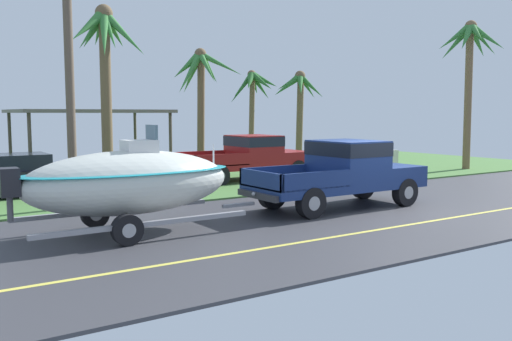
{
  "coord_description": "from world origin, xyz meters",
  "views": [
    {
      "loc": [
        -11.24,
        -10.61,
        2.65
      ],
      "look_at": [
        -3.23,
        1.49,
        1.15
      ],
      "focal_mm": 38.74,
      "sensor_mm": 36.0,
      "label": 1
    }
  ],
  "objects_px": {
    "parked_sedan_near": "(350,155)",
    "utility_pole": "(69,71)",
    "palm_tree_near_left": "(253,89)",
    "palm_tree_far_left": "(469,52)",
    "palm_tree_mid": "(200,79)",
    "carport_awning": "(89,113)",
    "boat_on_trailer": "(129,182)",
    "palm_tree_far_right": "(299,94)",
    "parked_sedan_far": "(12,177)",
    "pickup_truck_towing": "(346,170)",
    "parked_pickup_background": "(253,155)",
    "palm_tree_near_right": "(105,50)"
  },
  "relations": [
    {
      "from": "parked_pickup_background",
      "to": "carport_awning",
      "type": "relative_size",
      "value": 0.89
    },
    {
      "from": "boat_on_trailer",
      "to": "palm_tree_near_right",
      "type": "bearing_deg",
      "value": 74.68
    },
    {
      "from": "pickup_truck_towing",
      "to": "palm_tree_far_left",
      "type": "height_order",
      "value": "palm_tree_far_left"
    },
    {
      "from": "parked_pickup_background",
      "to": "palm_tree_mid",
      "type": "height_order",
      "value": "palm_tree_mid"
    },
    {
      "from": "palm_tree_near_left",
      "to": "palm_tree_far_left",
      "type": "xyz_separation_m",
      "value": [
        5.91,
        -9.25,
        1.47
      ]
    },
    {
      "from": "palm_tree_near_left",
      "to": "palm_tree_near_right",
      "type": "xyz_separation_m",
      "value": [
        -10.14,
        -5.96,
        0.89
      ]
    },
    {
      "from": "pickup_truck_towing",
      "to": "boat_on_trailer",
      "type": "xyz_separation_m",
      "value": [
        -6.44,
        -0.0,
        0.11
      ]
    },
    {
      "from": "palm_tree_far_left",
      "to": "utility_pole",
      "type": "bearing_deg",
      "value": -177.44
    },
    {
      "from": "boat_on_trailer",
      "to": "palm_tree_far_right",
      "type": "height_order",
      "value": "palm_tree_far_right"
    },
    {
      "from": "parked_pickup_background",
      "to": "palm_tree_near_right",
      "type": "bearing_deg",
      "value": 167.29
    },
    {
      "from": "parked_sedan_far",
      "to": "palm_tree_near_left",
      "type": "relative_size",
      "value": 0.87
    },
    {
      "from": "pickup_truck_towing",
      "to": "boat_on_trailer",
      "type": "distance_m",
      "value": 6.44
    },
    {
      "from": "parked_sedan_near",
      "to": "boat_on_trailer",
      "type": "bearing_deg",
      "value": -150.59
    },
    {
      "from": "carport_awning",
      "to": "palm_tree_far_left",
      "type": "xyz_separation_m",
      "value": [
        15.18,
        -8.28,
        2.78
      ]
    },
    {
      "from": "pickup_truck_towing",
      "to": "palm_tree_near_left",
      "type": "relative_size",
      "value": 1.1
    },
    {
      "from": "parked_sedan_near",
      "to": "utility_pole",
      "type": "relative_size",
      "value": 0.64
    },
    {
      "from": "parked_pickup_background",
      "to": "palm_tree_near_left",
      "type": "xyz_separation_m",
      "value": [
        4.7,
        7.19,
        2.98
      ]
    },
    {
      "from": "parked_sedan_near",
      "to": "palm_tree_far_left",
      "type": "height_order",
      "value": "palm_tree_far_left"
    },
    {
      "from": "palm_tree_near_right",
      "to": "parked_sedan_near",
      "type": "bearing_deg",
      "value": -0.04
    },
    {
      "from": "palm_tree_far_right",
      "to": "parked_pickup_background",
      "type": "bearing_deg",
      "value": -138.78
    },
    {
      "from": "parked_sedan_near",
      "to": "carport_awning",
      "type": "height_order",
      "value": "carport_awning"
    },
    {
      "from": "pickup_truck_towing",
      "to": "palm_tree_mid",
      "type": "relative_size",
      "value": 1.01
    },
    {
      "from": "palm_tree_mid",
      "to": "carport_awning",
      "type": "bearing_deg",
      "value": 143.79
    },
    {
      "from": "palm_tree_near_right",
      "to": "palm_tree_mid",
      "type": "relative_size",
      "value": 1.18
    },
    {
      "from": "palm_tree_mid",
      "to": "palm_tree_near_right",
      "type": "bearing_deg",
      "value": -156.71
    },
    {
      "from": "boat_on_trailer",
      "to": "palm_tree_far_right",
      "type": "relative_size",
      "value": 1.17
    },
    {
      "from": "parked_sedan_near",
      "to": "parked_sedan_far",
      "type": "xyz_separation_m",
      "value": [
        -15.13,
        -0.77,
        -0.0
      ]
    },
    {
      "from": "parked_sedan_far",
      "to": "palm_tree_far_left",
      "type": "relative_size",
      "value": 0.63
    },
    {
      "from": "palm_tree_far_left",
      "to": "boat_on_trailer",
      "type": "bearing_deg",
      "value": -165.91
    },
    {
      "from": "parked_pickup_background",
      "to": "parked_sedan_near",
      "type": "distance_m",
      "value": 6.47
    },
    {
      "from": "parked_sedan_far",
      "to": "utility_pole",
      "type": "bearing_deg",
      "value": -73.51
    },
    {
      "from": "parked_sedan_near",
      "to": "utility_pole",
      "type": "xyz_separation_m",
      "value": [
        -14.14,
        -4.11,
        3.12
      ]
    },
    {
      "from": "palm_tree_far_left",
      "to": "palm_tree_far_right",
      "type": "height_order",
      "value": "palm_tree_far_left"
    },
    {
      "from": "parked_pickup_background",
      "to": "palm_tree_far_right",
      "type": "relative_size",
      "value": 1.13
    },
    {
      "from": "palm_tree_near_left",
      "to": "boat_on_trailer",
      "type": "bearing_deg",
      "value": -131.66
    },
    {
      "from": "carport_awning",
      "to": "palm_tree_far_right",
      "type": "xyz_separation_m",
      "value": [
        11.76,
        0.08,
        1.05
      ]
    },
    {
      "from": "parked_sedan_far",
      "to": "palm_tree_near_right",
      "type": "xyz_separation_m",
      "value": [
        3.35,
        0.77,
        4.21
      ]
    },
    {
      "from": "palm_tree_near_left",
      "to": "palm_tree_far_left",
      "type": "distance_m",
      "value": 11.08
    },
    {
      "from": "carport_awning",
      "to": "utility_pole",
      "type": "height_order",
      "value": "utility_pole"
    },
    {
      "from": "palm_tree_far_right",
      "to": "palm_tree_far_left",
      "type": "bearing_deg",
      "value": -67.8
    },
    {
      "from": "boat_on_trailer",
      "to": "palm_tree_far_right",
      "type": "distance_m",
      "value": 19.82
    },
    {
      "from": "pickup_truck_towing",
      "to": "utility_pole",
      "type": "bearing_deg",
      "value": 150.57
    },
    {
      "from": "boat_on_trailer",
      "to": "utility_pole",
      "type": "xyz_separation_m",
      "value": [
        -0.2,
        3.75,
        2.64
      ]
    },
    {
      "from": "carport_awning",
      "to": "utility_pole",
      "type": "distance_m",
      "value": 9.72
    },
    {
      "from": "palm_tree_near_right",
      "to": "utility_pole",
      "type": "distance_m",
      "value": 4.87
    },
    {
      "from": "boat_on_trailer",
      "to": "palm_tree_mid",
      "type": "bearing_deg",
      "value": 54.88
    },
    {
      "from": "palm_tree_near_left",
      "to": "palm_tree_far_left",
      "type": "relative_size",
      "value": 0.72
    },
    {
      "from": "parked_sedan_near",
      "to": "palm_tree_far_left",
      "type": "relative_size",
      "value": 0.67
    },
    {
      "from": "palm_tree_far_left",
      "to": "pickup_truck_towing",
      "type": "bearing_deg",
      "value": -158.77
    },
    {
      "from": "parked_pickup_background",
      "to": "utility_pole",
      "type": "bearing_deg",
      "value": -159.69
    }
  ]
}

